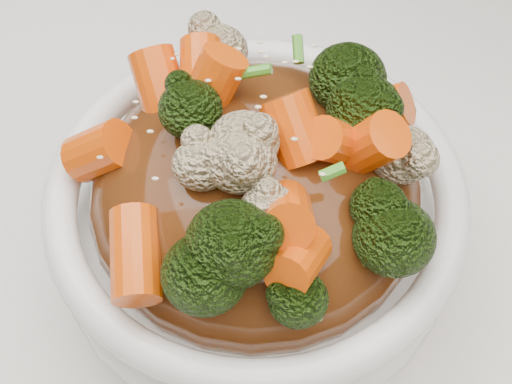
# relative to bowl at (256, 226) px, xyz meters

# --- Properties ---
(tablecloth) EXTENTS (1.20, 0.80, 0.04)m
(tablecloth) POSITION_rel_bowl_xyz_m (-0.02, -0.00, -0.06)
(tablecloth) COLOR white
(tablecloth) RESTS_ON dining_table
(bowl) EXTENTS (0.26, 0.26, 0.08)m
(bowl) POSITION_rel_bowl_xyz_m (0.00, 0.00, 0.00)
(bowl) COLOR white
(bowl) RESTS_ON tablecloth
(sauce_base) EXTENTS (0.21, 0.21, 0.09)m
(sauce_base) POSITION_rel_bowl_xyz_m (-0.00, 0.00, 0.03)
(sauce_base) COLOR #4C240D
(sauce_base) RESTS_ON bowl
(carrots) EXTENTS (0.21, 0.21, 0.05)m
(carrots) POSITION_rel_bowl_xyz_m (-0.00, 0.00, 0.09)
(carrots) COLOR #F05207
(carrots) RESTS_ON sauce_base
(broccoli) EXTENTS (0.21, 0.21, 0.04)m
(broccoli) POSITION_rel_bowl_xyz_m (-0.00, 0.00, 0.08)
(broccoli) COLOR black
(broccoli) RESTS_ON sauce_base
(cauliflower) EXTENTS (0.21, 0.21, 0.03)m
(cauliflower) POSITION_rel_bowl_xyz_m (-0.00, 0.00, 0.08)
(cauliflower) COLOR #C6B187
(cauliflower) RESTS_ON sauce_base
(scallions) EXTENTS (0.16, 0.16, 0.02)m
(scallions) POSITION_rel_bowl_xyz_m (-0.00, 0.00, 0.09)
(scallions) COLOR #429322
(scallions) RESTS_ON sauce_base
(sesame_seeds) EXTENTS (0.19, 0.19, 0.01)m
(sesame_seeds) POSITION_rel_bowl_xyz_m (-0.00, 0.00, 0.09)
(sesame_seeds) COLOR beige
(sesame_seeds) RESTS_ON sauce_base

